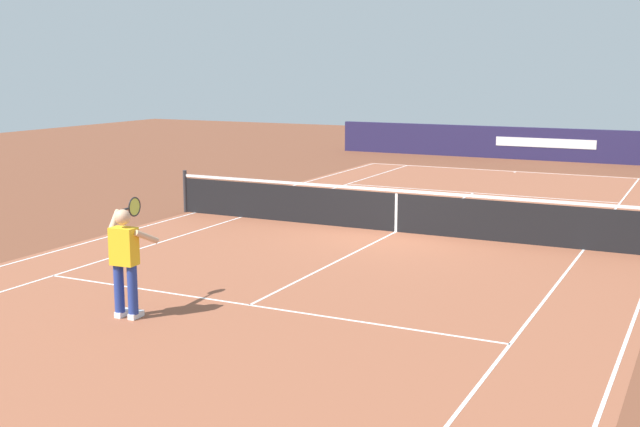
{
  "coord_description": "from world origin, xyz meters",
  "views": [
    {
      "loc": [
        16.9,
        6.43,
        3.71
      ],
      "look_at": [
        3.11,
        -0.39,
        0.9
      ],
      "focal_mm": 45.46,
      "sensor_mm": 36.0,
      "label": 1
    }
  ],
  "objects": [
    {
      "name": "court_slab",
      "position": [
        0.0,
        0.0,
        0.0
      ],
      "size": [
        24.2,
        11.4,
        0.0
      ],
      "primitive_type": "cube",
      "color": "#935138",
      "rests_on": "ground_plane"
    },
    {
      "name": "court_line_markings",
      "position": [
        0.0,
        0.0,
        0.0
      ],
      "size": [
        23.85,
        11.05,
        0.01
      ],
      "color": "white",
      "rests_on": "ground_plane"
    },
    {
      "name": "tennis_ball",
      "position": [
        -2.94,
        -0.87,
        0.03
      ],
      "size": [
        0.07,
        0.07,
        0.07
      ],
      "primitive_type": "sphere",
      "color": "#CCE01E",
      "rests_on": "ground_plane"
    },
    {
      "name": "tennis_player_near",
      "position": [
        7.74,
        -1.31,
        0.93
      ],
      "size": [
        1.04,
        0.78,
        1.7
      ],
      "color": "navy",
      "rests_on": "ground_plane"
    },
    {
      "name": "tennis_net",
      "position": [
        0.0,
        0.0,
        0.49
      ],
      "size": [
        0.1,
        11.7,
        1.08
      ],
      "color": "#2D2D33",
      "rests_on": "ground_plane"
    },
    {
      "name": "ground_plane",
      "position": [
        0.0,
        0.0,
        0.0
      ],
      "size": [
        60.0,
        60.0,
        0.0
      ],
      "primitive_type": "plane",
      "color": "brown"
    },
    {
      "name": "stadium_barrier",
      "position": [
        -15.9,
        0.0,
        0.65
      ],
      "size": [
        0.26,
        17.0,
        1.29
      ],
      "color": "#231E47",
      "rests_on": "ground_plane"
    }
  ]
}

